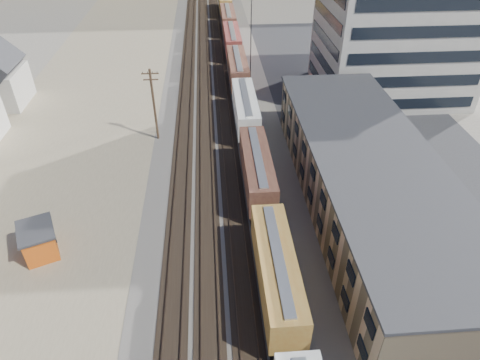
{
  "coord_description": "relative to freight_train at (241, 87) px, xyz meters",
  "views": [
    {
      "loc": [
        -1.14,
        -9.95,
        29.96
      ],
      "look_at": [
        1.7,
        27.22,
        3.0
      ],
      "focal_mm": 32.0,
      "sensor_mm": 36.0,
      "label": 1
    }
  ],
  "objects": [
    {
      "name": "ballast_bed",
      "position": [
        -3.8,
        -2.26,
        -2.76
      ],
      "size": [
        18.0,
        200.0,
        0.06
      ],
      "primitive_type": "cube",
      "color": "#4C4742",
      "rests_on": "ground"
    },
    {
      "name": "maintenance_shed",
      "position": [
        -21.74,
        -31.39,
        -1.24
      ],
      "size": [
        4.54,
        5.05,
        3.03
      ],
      "color": "#CB5313",
      "rests_on": "ground"
    },
    {
      "name": "utility_pole_north",
      "position": [
        -12.3,
        -10.26,
        2.5
      ],
      "size": [
        2.2,
        0.32,
        10.0
      ],
      "color": "#382619",
      "rests_on": "ground"
    },
    {
      "name": "asphalt_lot",
      "position": [
        18.2,
        -17.26,
        -2.77
      ],
      "size": [
        26.0,
        120.0,
        0.04
      ],
      "primitive_type": "cube",
      "color": "#232326",
      "rests_on": "ground"
    },
    {
      "name": "warehouse",
      "position": [
        11.18,
        -27.26,
        0.86
      ],
      "size": [
        12.4,
        40.4,
        7.25
      ],
      "color": "#9D8663",
      "rests_on": "ground"
    },
    {
      "name": "rail_tracks",
      "position": [
        -4.35,
        -2.26,
        -2.68
      ],
      "size": [
        11.4,
        200.0,
        0.24
      ],
      "color": "black",
      "rests_on": "ground"
    },
    {
      "name": "radio_mast",
      "position": [
        2.2,
        7.74,
        6.33
      ],
      "size": [
        1.2,
        0.16,
        18.0
      ],
      "color": "black",
      "rests_on": "ground"
    },
    {
      "name": "freight_train",
      "position": [
        0.0,
        0.0,
        0.0
      ],
      "size": [
        3.0,
        119.74,
        4.46
      ],
      "color": "black",
      "rests_on": "ground"
    },
    {
      "name": "parked_car_far",
      "position": [
        22.12,
        -3.72,
        -1.97
      ],
      "size": [
        3.17,
        5.2,
        1.65
      ],
      "primitive_type": "imported",
      "rotation": [
        0.0,
        0.0,
        0.27
      ],
      "color": "silver",
      "rests_on": "ground"
    },
    {
      "name": "dirt_yard",
      "position": [
        -23.8,
        -12.26,
        -2.78
      ],
      "size": [
        24.0,
        180.0,
        0.03
      ],
      "primitive_type": "cube",
      "color": "#7B6E54",
      "rests_on": "ground"
    },
    {
      "name": "office_tower",
      "position": [
        24.15,
        2.7,
        6.47
      ],
      "size": [
        22.6,
        18.6,
        18.45
      ],
      "color": "#9E998E",
      "rests_on": "ground"
    },
    {
      "name": "parked_car_blue",
      "position": [
        19.93,
        3.36,
        -1.95
      ],
      "size": [
        6.59,
        5.77,
        1.69
      ],
      "primitive_type": "imported",
      "rotation": [
        0.0,
        0.0,
        0.96
      ],
      "color": "navy",
      "rests_on": "ground"
    }
  ]
}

